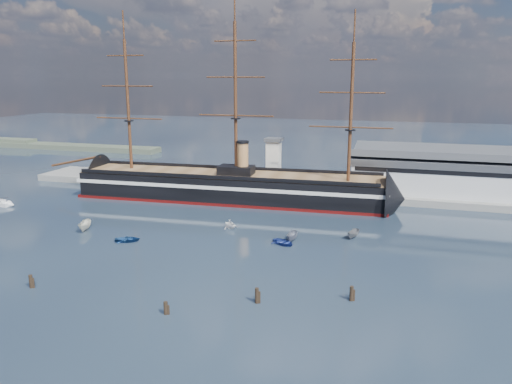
# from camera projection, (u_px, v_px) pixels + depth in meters

# --- Properties ---
(ground) EXTENTS (600.00, 600.00, 0.00)m
(ground) POSITION_uv_depth(u_px,v_px,m) (229.00, 220.00, 125.58)
(ground) COLOR black
(ground) RESTS_ON ground
(quay) EXTENTS (180.00, 18.00, 2.00)m
(quay) POSITION_uv_depth(u_px,v_px,m) (297.00, 192.00, 156.36)
(quay) COLOR slate
(quay) RESTS_ON ground
(warehouse) EXTENTS (63.00, 21.00, 11.60)m
(warehouse) POSITION_uv_depth(u_px,v_px,m) (463.00, 173.00, 144.85)
(warehouse) COLOR #B7BABC
(warehouse) RESTS_ON ground
(quay_tower) EXTENTS (5.00, 5.00, 15.00)m
(quay_tower) POSITION_uv_depth(u_px,v_px,m) (274.00, 162.00, 153.30)
(quay_tower) COLOR silver
(quay_tower) RESTS_ON ground
(shoreline) EXTENTS (120.00, 10.00, 4.00)m
(shoreline) POSITION_uv_depth(u_px,v_px,m) (33.00, 145.00, 252.80)
(shoreline) COLOR #3F4C38
(shoreline) RESTS_ON ground
(warship) EXTENTS (113.25, 20.56, 53.94)m
(warship) POSITION_uv_depth(u_px,v_px,m) (224.00, 186.00, 145.68)
(warship) COLOR black
(warship) RESTS_ON ground
(motorboat_a) EXTENTS (7.46, 4.69, 2.80)m
(motorboat_a) POSITION_uv_depth(u_px,v_px,m) (85.00, 231.00, 117.06)
(motorboat_a) COLOR white
(motorboat_a) RESTS_ON ground
(motorboat_b) EXTENTS (2.44, 3.65, 1.58)m
(motorboat_b) POSITION_uv_depth(u_px,v_px,m) (128.00, 242.00, 109.32)
(motorboat_b) COLOR navy
(motorboat_b) RESTS_ON ground
(motorboat_c) EXTENTS (6.15, 2.42, 2.43)m
(motorboat_c) POSITION_uv_depth(u_px,v_px,m) (292.00, 241.00, 109.68)
(motorboat_c) COLOR slate
(motorboat_c) RESTS_ON ground
(motorboat_d) EXTENTS (6.21, 6.87, 2.39)m
(motorboat_d) POSITION_uv_depth(u_px,v_px,m) (230.00, 228.00, 118.84)
(motorboat_d) COLOR white
(motorboat_d) RESTS_ON ground
(motorboat_e) EXTENTS (2.90, 3.62, 1.59)m
(motorboat_e) POSITION_uv_depth(u_px,v_px,m) (283.00, 245.00, 107.41)
(motorboat_e) COLOR navy
(motorboat_e) RESTS_ON ground
(motorboat_f) EXTENTS (6.00, 3.55, 2.26)m
(motorboat_f) POSITION_uv_depth(u_px,v_px,m) (353.00, 238.00, 111.70)
(motorboat_f) COLOR slate
(motorboat_f) RESTS_ON ground
(piling_near_left) EXTENTS (0.64, 0.64, 3.06)m
(piling_near_left) POSITION_uv_depth(u_px,v_px,m) (32.00, 288.00, 85.54)
(piling_near_left) COLOR black
(piling_near_left) RESTS_ON ground
(piling_near_mid) EXTENTS (0.64, 0.64, 2.76)m
(piling_near_mid) POSITION_uv_depth(u_px,v_px,m) (166.00, 314.00, 76.05)
(piling_near_mid) COLOR black
(piling_near_mid) RESTS_ON ground
(piling_near_right) EXTENTS (0.64, 0.64, 3.28)m
(piling_near_right) POSITION_uv_depth(u_px,v_px,m) (257.00, 303.00, 79.79)
(piling_near_right) COLOR black
(piling_near_right) RESTS_ON ground
(piling_far_right) EXTENTS (0.64, 0.64, 3.21)m
(piling_far_right) POSITION_uv_depth(u_px,v_px,m) (351.00, 301.00, 80.61)
(piling_far_right) COLOR black
(piling_far_right) RESTS_ON ground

